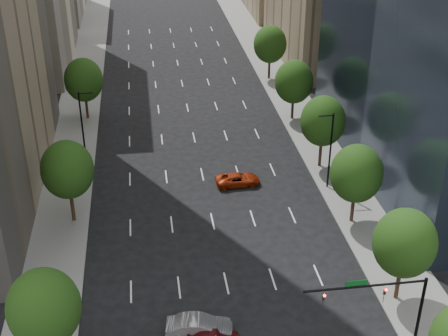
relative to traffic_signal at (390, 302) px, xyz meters
name	(u,v)px	position (x,y,z in m)	size (l,w,h in m)	color
sidewalk_left	(66,183)	(-26.03, 30.00, -5.10)	(6.00, 200.00, 0.15)	slate
sidewalk_right	(331,165)	(4.97, 30.00, -5.10)	(6.00, 200.00, 0.15)	slate
tree_right_1	(405,243)	(3.47, 6.00, 0.58)	(5.20, 5.20, 8.75)	#382316
tree_right_2	(357,174)	(3.47, 18.00, 0.43)	(5.20, 5.20, 8.61)	#382316
tree_right_3	(323,121)	(3.47, 30.00, 0.72)	(5.20, 5.20, 8.89)	#382316
tree_right_4	(294,82)	(3.47, 44.00, 0.29)	(5.20, 5.20, 8.46)	#382316
tree_right_5	(270,44)	(3.47, 60.00, 0.58)	(5.20, 5.20, 8.75)	#382316
tree_left_0	(44,308)	(-24.53, 2.00, 0.58)	(5.20, 5.20, 8.75)	#382316
tree_left_1	(67,170)	(-24.53, 22.00, 0.79)	(5.20, 5.20, 8.97)	#382316
tree_left_2	(84,80)	(-24.53, 48.00, 0.50)	(5.20, 5.20, 8.68)	#382316
streetlight_rn	(330,149)	(2.91, 25.00, -0.33)	(1.70, 0.20, 9.00)	black
streetlight_ln	(83,125)	(-23.96, 35.00, -0.33)	(1.70, 0.20, 9.00)	black
traffic_signal	(390,302)	(0.00, 0.00, 0.00)	(9.12, 0.40, 7.38)	black
car_silver	(199,327)	(-13.53, 3.91, -4.31)	(1.82, 5.21, 1.72)	#949499
car_red_far	(238,179)	(-6.82, 27.02, -4.48)	(2.30, 4.98, 1.38)	#95250A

